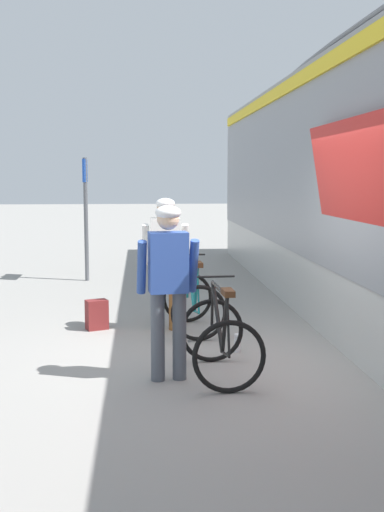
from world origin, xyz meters
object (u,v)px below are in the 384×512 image
cyclist_far_in_white (166,252)px  platform_sign_post (86,198)px  bicycle_near_black (220,338)px  water_bottle_near_the_bikes (237,343)px  backpack_on_platform (97,315)px  cyclist_near_in_blue (168,277)px  bicycle_far_teal (193,301)px

cyclist_far_in_white → platform_sign_post: (-1.38, 4.12, 0.57)m
cyclist_far_in_white → bicycle_near_black: cyclist_far_in_white is taller
bicycle_near_black → water_bottle_near_the_bikes: bearing=70.2°
backpack_on_platform → platform_sign_post: 4.28m
cyclist_near_in_blue → water_bottle_near_the_bikes: (0.85, 0.94, -0.95)m
cyclist_far_in_white → backpack_on_platform: 1.26m
water_bottle_near_the_bikes → platform_sign_post: platform_sign_post is taller
backpack_on_platform → water_bottle_near_the_bikes: (1.71, -1.24, -0.09)m
water_bottle_near_the_bikes → cyclist_near_in_blue: bearing=-132.1°
bicycle_far_teal → backpack_on_platform: bearing=170.7°
platform_sign_post → cyclist_far_in_white: bearing=-71.4°
bicycle_far_teal → water_bottle_near_the_bikes: bicycle_far_teal is taller
cyclist_near_in_blue → platform_sign_post: (-1.33, 6.18, 0.57)m
platform_sign_post → bicycle_near_black: bearing=-73.2°
bicycle_far_teal → backpack_on_platform: bicycle_far_teal is taller
cyclist_far_in_white → bicycle_far_teal: size_ratio=1.58×
cyclist_far_in_white → platform_sign_post: 4.38m
cyclist_near_in_blue → bicycle_near_black: size_ratio=1.60×
platform_sign_post → water_bottle_near_the_bikes: bearing=-67.5°
backpack_on_platform → bicycle_near_black: bearing=-78.5°
water_bottle_near_the_bikes → bicycle_far_teal: bearing=113.0°
cyclist_far_in_white → bicycle_far_teal: (0.35, -0.10, -0.65)m
cyclist_far_in_white → bicycle_near_black: bearing=-76.9°
water_bottle_near_the_bikes → bicycle_near_black: bearing=-109.8°
bicycle_near_black → backpack_on_platform: (-1.39, 2.12, -0.20)m
bicycle_far_teal → cyclist_near_in_blue: bearing=-101.8°
cyclist_near_in_blue → bicycle_near_black: bearing=5.3°
bicycle_near_black → bicycle_far_teal: bearing=93.4°
bicycle_far_teal → platform_sign_post: platform_sign_post is taller
bicycle_near_black → bicycle_far_teal: same height
cyclist_near_in_blue → cyclist_far_in_white: 2.07m
backpack_on_platform → water_bottle_near_the_bikes: backpack_on_platform is taller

